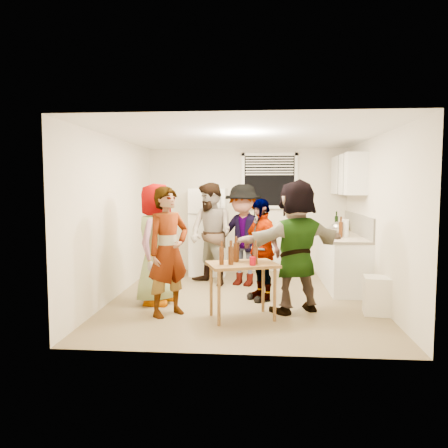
# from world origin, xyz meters

# --- Properties ---
(room) EXTENTS (4.00, 4.50, 2.50)m
(room) POSITION_xyz_m (0.00, 0.00, 0.00)
(room) COLOR silver
(room) RESTS_ON ground
(window) EXTENTS (1.12, 0.10, 1.06)m
(window) POSITION_xyz_m (0.45, 2.21, 1.85)
(window) COLOR white
(window) RESTS_ON room
(refrigerator) EXTENTS (0.70, 0.70, 1.70)m
(refrigerator) POSITION_xyz_m (-0.75, 1.88, 0.85)
(refrigerator) COLOR white
(refrigerator) RESTS_ON ground
(counter_lower) EXTENTS (0.60, 2.20, 0.86)m
(counter_lower) POSITION_xyz_m (1.70, 1.15, 0.43)
(counter_lower) COLOR white
(counter_lower) RESTS_ON ground
(countertop) EXTENTS (0.64, 2.22, 0.04)m
(countertop) POSITION_xyz_m (1.70, 1.15, 0.88)
(countertop) COLOR beige
(countertop) RESTS_ON counter_lower
(backsplash) EXTENTS (0.03, 2.20, 0.36)m
(backsplash) POSITION_xyz_m (1.99, 1.15, 1.08)
(backsplash) COLOR #B1ADA2
(backsplash) RESTS_ON countertop
(upper_cabinets) EXTENTS (0.34, 1.60, 0.70)m
(upper_cabinets) POSITION_xyz_m (1.83, 1.35, 1.95)
(upper_cabinets) COLOR white
(upper_cabinets) RESTS_ON room
(kettle) EXTENTS (0.27, 0.23, 0.22)m
(kettle) POSITION_xyz_m (1.65, 1.23, 0.90)
(kettle) COLOR silver
(kettle) RESTS_ON countertop
(paper_towel) EXTENTS (0.13, 0.13, 0.29)m
(paper_towel) POSITION_xyz_m (1.68, 0.75, 0.90)
(paper_towel) COLOR white
(paper_towel) RESTS_ON countertop
(wine_bottle) EXTENTS (0.07, 0.07, 0.26)m
(wine_bottle) POSITION_xyz_m (1.75, 1.95, 0.90)
(wine_bottle) COLOR black
(wine_bottle) RESTS_ON countertop
(beer_bottle_counter) EXTENTS (0.07, 0.07, 0.26)m
(beer_bottle_counter) POSITION_xyz_m (1.60, 0.67, 0.90)
(beer_bottle_counter) COLOR #47230C
(beer_bottle_counter) RESTS_ON countertop
(blue_cup) EXTENTS (0.09, 0.09, 0.12)m
(blue_cup) POSITION_xyz_m (1.45, 0.51, 0.90)
(blue_cup) COLOR #1809CB
(blue_cup) RESTS_ON countertop
(picture_frame) EXTENTS (0.02, 0.20, 0.16)m
(picture_frame) POSITION_xyz_m (1.92, 1.79, 0.98)
(picture_frame) COLOR #F7E45E
(picture_frame) RESTS_ON countertop
(trash_bin) EXTENTS (0.40, 0.40, 0.52)m
(trash_bin) POSITION_xyz_m (1.86, -0.66, 0.25)
(trash_bin) COLOR white
(trash_bin) RESTS_ON ground
(serving_table) EXTENTS (1.02, 0.84, 0.74)m
(serving_table) POSITION_xyz_m (0.03, -1.00, 0.00)
(serving_table) COLOR brown
(serving_table) RESTS_ON ground
(beer_bottle_table) EXTENTS (0.07, 0.07, 0.25)m
(beer_bottle_table) POSITION_xyz_m (-0.06, -0.91, 0.74)
(beer_bottle_table) COLOR #47230C
(beer_bottle_table) RESTS_ON serving_table
(red_cup) EXTENTS (0.08, 0.08, 0.11)m
(red_cup) POSITION_xyz_m (0.17, -1.14, 0.74)
(red_cup) COLOR #9C0513
(red_cup) RESTS_ON serving_table
(guest_grey) EXTENTS (1.92, 1.20, 0.57)m
(guest_grey) POSITION_xyz_m (-1.28, -0.33, 0.00)
(guest_grey) COLOR gray
(guest_grey) RESTS_ON ground
(guest_stripe) EXTENTS (1.71, 1.66, 0.42)m
(guest_stripe) POSITION_xyz_m (-0.97, -0.92, 0.00)
(guest_stripe) COLOR #141933
(guest_stripe) RESTS_ON ground
(guest_back_left) EXTENTS (1.82, 1.96, 0.69)m
(guest_back_left) POSITION_xyz_m (-0.59, 0.93, 0.00)
(guest_back_left) COLOR brown
(guest_back_left) RESTS_ON ground
(guest_back_right) EXTENTS (1.72, 2.08, 0.66)m
(guest_back_right) POSITION_xyz_m (-0.03, 0.95, 0.00)
(guest_back_right) COLOR #48474C
(guest_back_right) RESTS_ON ground
(guest_black) EXTENTS (1.81, 1.60, 0.38)m
(guest_black) POSITION_xyz_m (0.28, -0.03, 0.00)
(guest_black) COLOR black
(guest_black) RESTS_ON ground
(guest_orange) EXTENTS (2.37, 2.43, 0.55)m
(guest_orange) POSITION_xyz_m (0.76, -0.62, 0.00)
(guest_orange) COLOR #D8893F
(guest_orange) RESTS_ON ground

